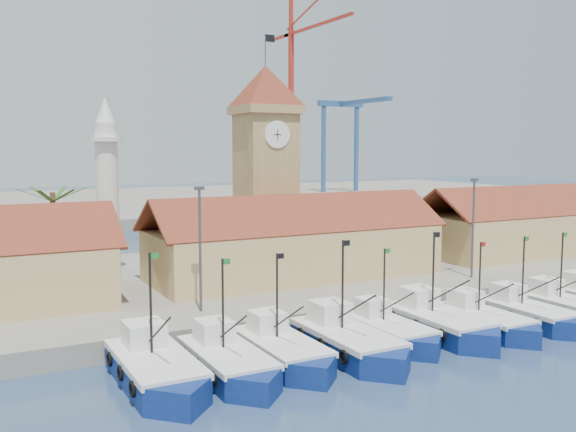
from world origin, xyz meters
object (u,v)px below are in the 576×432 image
minaret (107,187)px  boat_0 (157,372)px  boat_5 (441,325)px  clock_tower (266,161)px

minaret → boat_0: bearing=-96.6°
minaret → boat_5: bearing=-55.1°
boat_0 → boat_5: bearing=-0.1°
clock_tower → minaret: clock_tower is taller
boat_5 → minaret: (-17.49, 25.08, 8.93)m
boat_0 → boat_5: boat_0 is taller
boat_0 → clock_tower: 31.26m
boat_5 → minaret: bearing=124.9°
clock_tower → minaret: bearing=172.4°
boat_0 → minaret: 26.76m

